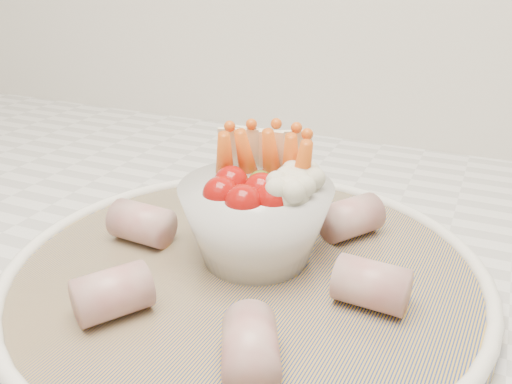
% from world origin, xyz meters
% --- Properties ---
extents(serving_platter, '(0.41, 0.41, 0.02)m').
position_xyz_m(serving_platter, '(0.08, 1.36, 0.93)').
color(serving_platter, navy).
rests_on(serving_platter, kitchen_counter).
extents(veggie_bowl, '(0.13, 0.13, 0.11)m').
position_xyz_m(veggie_bowl, '(0.09, 1.38, 0.98)').
color(veggie_bowl, silver).
rests_on(veggie_bowl, serving_platter).
extents(cured_meat_rolls, '(0.26, 0.27, 0.04)m').
position_xyz_m(cured_meat_rolls, '(0.08, 1.36, 0.95)').
color(cured_meat_rolls, '#A34A4B').
rests_on(cured_meat_rolls, serving_platter).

